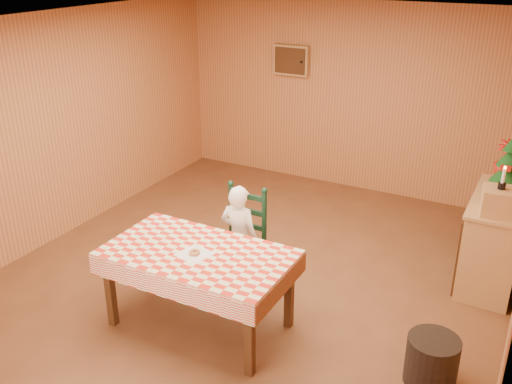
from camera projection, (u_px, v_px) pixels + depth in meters
ground at (247, 282)px, 5.95m from camera, size 6.00×6.00×0.00m
cabin_walls at (272, 99)px, 5.66m from camera, size 5.10×6.05×2.65m
dining_table at (198, 260)px, 5.01m from camera, size 1.66×0.96×0.77m
ladder_chair at (242, 241)px, 5.72m from camera, size 0.44×0.40×1.08m
seated_child at (239, 238)px, 5.65m from camera, size 0.41×0.27×1.12m
napkin at (195, 254)px, 4.94m from camera, size 0.31×0.31×0.00m
donut at (194, 252)px, 4.93m from camera, size 0.13×0.13×0.03m
shelf_unit at (493, 239)px, 5.83m from camera, size 0.54×1.24×0.93m
crate at (499, 201)px, 5.27m from camera, size 0.34×0.34×0.25m
christmas_tree at (510, 164)px, 5.73m from camera, size 0.34×0.34×0.62m
flower_arrangement at (507, 160)px, 6.02m from camera, size 0.28×0.28×0.43m
candle_set at (502, 182)px, 5.19m from camera, size 0.07×0.07×0.22m
storage_bin at (432, 361)px, 4.51m from camera, size 0.48×0.48×0.41m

